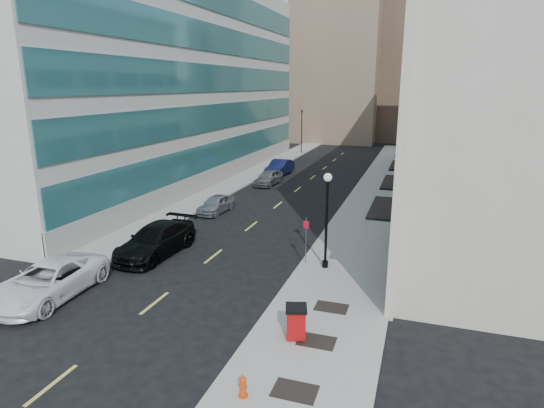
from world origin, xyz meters
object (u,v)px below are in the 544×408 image
Objects in this scene: sign_post at (306,235)px; lamppost at (327,212)px; fire_hydrant at (243,386)px; car_white_van at (49,281)px; car_blue_sedan at (279,168)px; car_black_pickup at (156,240)px; urn_planter at (399,216)px; traffic_signal at (302,113)px; trash_bin at (296,321)px; car_silver_sedan at (216,204)px; car_grey_sedan at (268,178)px.

lamppost is at bearing -0.89° from sign_post.
fire_hydrant is 11.13m from sign_post.
car_white_van is 31.02m from car_blue_sedan.
fire_hydrant is at bearing -71.41° from car_blue_sedan.
lamppost is (9.60, 0.87, 2.30)m from car_black_pickup.
car_blue_sedan reaches higher than urn_planter.
lamppost is 10.32m from urn_planter.
traffic_signal reaches higher than fire_hydrant.
sign_post is 10.32m from urn_planter.
car_blue_sedan is 32.70m from trash_bin.
car_white_van is 8.16× the size of urn_planter.
car_white_van is 1.15× the size of lamppost.
car_silver_sedan is 0.79× the size of car_blue_sedan.
traffic_signal is 41.10m from car_black_pickup.
trash_bin is (11.60, 0.01, 0.03)m from car_white_van.
car_blue_sedan is at bearing -83.46° from traffic_signal.
car_white_van is at bearing 173.93° from fire_hydrant.
sign_post reaches higher than car_silver_sedan.
sign_post is 3.53× the size of urn_planter.
car_grey_sedan is at bearing -83.78° from traffic_signal.
traffic_signal is 48.82m from trash_bin.
fire_hydrant is at bearing -21.48° from car_white_van.
car_grey_sedan is at bearing 94.56° from trash_bin.
car_black_pickup is at bearing 73.00° from car_white_van.
traffic_signal is at bearing 116.41° from urn_planter.
trash_bin is 7.49m from sign_post.
car_white_van is at bearing -147.52° from lamppost.
car_grey_sedan is 0.83× the size of lamppost.
lamppost reaches higher than car_white_van.
traffic_signal is 9.68× the size of urn_planter.
car_white_van is 4.56× the size of trash_bin.
urn_planter is at bearing 71.33° from lamppost.
urn_planter is (13.37, 1.23, -0.08)m from car_silver_sedan.
trash_bin is at bearing -86.81° from lamppost.
car_grey_sedan is (-0.01, 19.75, -0.13)m from car_black_pickup.
traffic_signal is at bearing 112.54° from sign_post.
sign_post is (-1.10, 0.16, -1.38)m from lamppost.
car_silver_sedan is 13.42m from urn_planter.
car_white_van is 11.60m from trash_bin.
car_grey_sedan is (0.45, -4.99, -0.09)m from car_blue_sedan.
car_white_van is 11.59m from fire_hydrant.
car_silver_sedan is at bearing 83.50° from car_white_van.
sign_post is at bearing -61.44° from car_grey_sedan.
car_blue_sedan is at bearing 118.55° from fire_hydrant.
traffic_signal reaches higher than trash_bin.
sign_post is (8.51, -18.72, 1.05)m from car_grey_sedan.
car_white_van is at bearing -89.15° from traffic_signal.
car_grey_sedan is 5.80× the size of fire_hydrant.
lamppost is at bearing -73.38° from traffic_signal.
lamppost is at bearing 76.69° from trash_bin.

